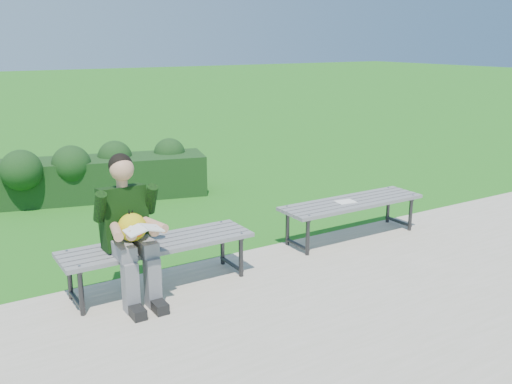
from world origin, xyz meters
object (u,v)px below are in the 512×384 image
Objects in this scene: bench_right at (352,205)px; seated_boy at (129,225)px; hedge at (97,173)px; paper_sheet at (346,202)px; bench_left at (158,248)px.

bench_right is 2.79m from seated_boy.
paper_sheet is (1.91, -3.32, 0.09)m from hedge.
seated_boy is 5.49× the size of paper_sheet.
bench_left and bench_right have the same top height.
hedge is at bearing 119.91° from paper_sheet.
bench_left is 1.37× the size of seated_boy.
bench_right is 1.37× the size of seated_boy.
bench_right is (2.46, 0.12, 0.00)m from bench_left.
seated_boy reaches higher than paper_sheet.
bench_left reaches higher than paper_sheet.
seated_boy reaches higher than bench_left.
bench_left is (-0.45, -3.43, 0.04)m from hedge.
bench_left is at bearing -177.30° from bench_right.
paper_sheet is at bearing 2.82° from bench_left.
hedge is 13.09× the size of paper_sheet.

